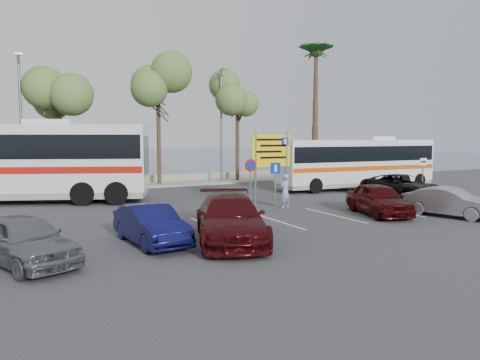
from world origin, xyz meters
name	(u,v)px	position (x,y,z in m)	size (l,w,h in m)	color
ground	(288,215)	(0.00, 0.00, 0.00)	(120.00, 120.00, 0.00)	#333336
kerb_strip	(180,184)	(0.00, 14.00, 0.07)	(44.00, 2.40, 0.15)	#99978B
seawall	(171,178)	(0.00, 16.00, 0.30)	(48.00, 0.80, 0.60)	gray
sea	(82,157)	(0.00, 60.00, 0.01)	(140.00, 140.00, 0.00)	#44536D
tree_left	(55,94)	(-8.00, 14.00, 6.00)	(3.20, 3.20, 7.20)	#382619
tree_mid	(158,88)	(-1.50, 14.00, 6.65)	(3.20, 3.20, 8.00)	#382619
tree_right	(237,98)	(4.50, 14.00, 6.17)	(3.20, 3.20, 7.40)	#382619
palm_tree	(316,54)	(11.50, 14.00, 9.87)	(4.80, 4.80, 11.20)	#382619
street_lamp_left	(21,116)	(-10.00, 13.52, 4.60)	(0.45, 1.15, 8.01)	slate
street_lamp_right	(222,119)	(3.00, 13.52, 4.60)	(0.45, 1.15, 8.01)	slate
direction_sign	(271,156)	(1.00, 3.20, 2.43)	(2.20, 0.12, 3.60)	slate
sign_no_stop	(251,175)	(-0.60, 2.38, 1.58)	(0.60, 0.08, 2.35)	slate
sign_parking	(275,180)	(-0.20, 0.79, 1.47)	(0.50, 0.07, 2.25)	slate
sign_taxi	(423,172)	(9.80, 1.49, 1.42)	(0.50, 0.07, 2.20)	slate
lane_markings	(278,221)	(-1.14, -1.00, 0.00)	(12.02, 4.20, 0.01)	silver
coach_bus_left	(11,164)	(-10.69, 9.51, 1.98)	(13.80, 7.63, 4.26)	silver
coach_bus_right	(356,165)	(9.36, 6.50, 1.57)	(10.97, 2.88, 3.39)	silver
car_silver_a	(24,240)	(-10.61, -3.50, 0.69)	(1.62, 4.02, 1.37)	slate
car_blue	(151,225)	(-6.90, -2.67, 0.62)	(1.32, 3.78, 1.25)	#10104B
car_maroon	(230,219)	(-4.50, -3.50, 0.75)	(2.11, 5.19, 1.51)	#470B0F
car_red	(378,199)	(3.50, -1.77, 0.69)	(1.63, 4.04, 1.38)	#41090B
suv_black	(402,187)	(8.30, 1.50, 0.67)	(2.21, 4.80, 1.33)	black
car_silver_b	(450,202)	(5.90, -3.50, 0.63)	(1.33, 3.80, 1.25)	gray
pedestrian_near	(285,191)	(0.86, 1.64, 0.82)	(0.60, 0.39, 1.64)	#8097BB
pedestrian_far	(375,175)	(11.00, 6.50, 0.82)	(0.79, 0.62, 1.63)	#373D53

